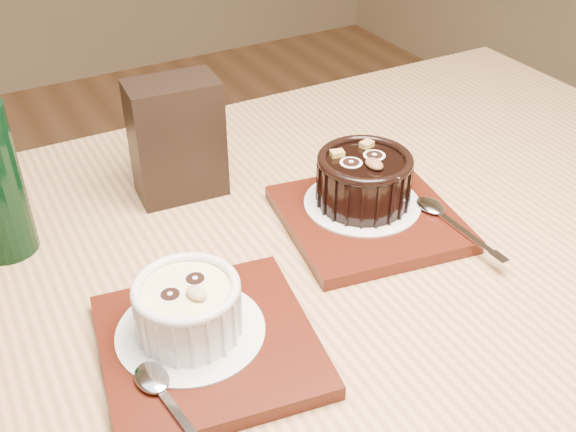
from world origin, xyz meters
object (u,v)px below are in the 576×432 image
object	(u,v)px
ramekin_white	(188,306)
ramekin_dark	(364,178)
condiment_stand	(177,139)
tray_left	(209,345)
table	(302,344)
tray_right	(368,218)

from	to	relation	value
ramekin_white	ramekin_dark	bearing A→B (deg)	2.53
condiment_stand	tray_left	bearing A→B (deg)	-106.96
table	condiment_stand	bearing A→B (deg)	101.71
table	condiment_stand	size ratio (longest dim) A/B	8.66
table	tray_right	size ratio (longest dim) A/B	6.73
table	ramekin_white	size ratio (longest dim) A/B	13.22
tray_left	ramekin_dark	bearing A→B (deg)	24.81
ramekin_dark	condiment_stand	world-z (taller)	condiment_stand
ramekin_white	tray_right	xyz separation A→B (m)	(0.24, 0.08, -0.04)
condiment_stand	table	bearing A→B (deg)	-78.29
tray_right	tray_left	bearing A→B (deg)	-158.68
tray_left	ramekin_white	world-z (taller)	ramekin_white
table	ramekin_white	xyz separation A→B (m)	(-0.13, -0.03, 0.14)
tray_left	ramekin_white	bearing A→B (deg)	121.84
tray_right	ramekin_dark	xyz separation A→B (m)	(0.00, 0.02, 0.04)
tray_right	table	bearing A→B (deg)	-157.44
condiment_stand	ramekin_white	bearing A→B (deg)	-110.03
tray_left	ramekin_white	distance (m)	0.04
tray_left	ramekin_white	size ratio (longest dim) A/B	1.96
ramekin_white	condiment_stand	size ratio (longest dim) A/B	0.66
ramekin_dark	table	bearing A→B (deg)	-152.35
table	ramekin_dark	world-z (taller)	ramekin_dark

